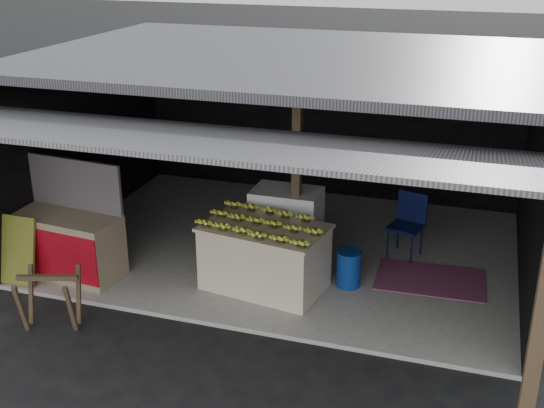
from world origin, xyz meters
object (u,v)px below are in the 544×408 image
(sawhorse, at_px, (50,295))
(water_barrel, at_px, (349,270))
(neighbor_stall, at_px, (67,241))
(white_crate, at_px, (286,225))
(banana_table, at_px, (265,257))
(plastic_chair, at_px, (409,219))

(sawhorse, bearing_deg, water_barrel, 14.95)
(neighbor_stall, bearing_deg, sawhorse, -59.39)
(white_crate, relative_size, neighbor_stall, 0.67)
(banana_table, xyz_separation_m, white_crate, (0.03, 0.93, 0.09))
(neighbor_stall, height_order, water_barrel, neighbor_stall)
(banana_table, height_order, plastic_chair, plastic_chair)
(white_crate, height_order, plastic_chair, white_crate)
(plastic_chair, bearing_deg, water_barrel, -101.02)
(banana_table, bearing_deg, water_barrel, 28.57)
(sawhorse, relative_size, plastic_chair, 0.84)
(neighbor_stall, bearing_deg, plastic_chair, 30.45)
(water_barrel, height_order, plastic_chair, plastic_chair)
(neighbor_stall, relative_size, sawhorse, 2.01)
(white_crate, bearing_deg, banana_table, -91.27)
(white_crate, bearing_deg, sawhorse, -129.85)
(neighbor_stall, distance_m, sawhorse, 1.41)
(white_crate, distance_m, plastic_chair, 1.84)
(white_crate, relative_size, sawhorse, 1.35)
(banana_table, height_order, water_barrel, banana_table)
(neighbor_stall, relative_size, water_barrel, 3.36)
(banana_table, distance_m, water_barrel, 1.17)
(sawhorse, xyz_separation_m, water_barrel, (3.29, 2.10, -0.16))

